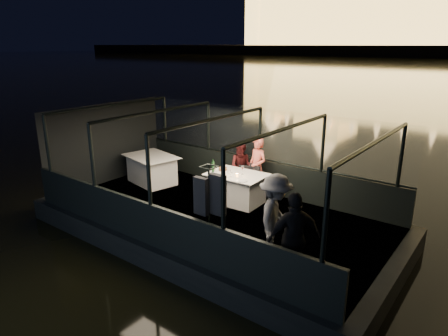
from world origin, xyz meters
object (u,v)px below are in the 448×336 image
Objects in this scene: dining_table_central at (237,188)px; coat_stand at (209,213)px; dining_table_aft at (152,170)px; person_man_maroon at (242,166)px; passenger_stripe at (275,218)px; person_woman_coral at (257,169)px; passenger_dark at (294,236)px; chair_port_left at (242,180)px; wine_bottle at (213,166)px; chair_port_right at (251,182)px.

coat_stand is (1.18, -2.56, 0.51)m from dining_table_central.
person_man_maroon is at bearing 21.42° from dining_table_aft.
coat_stand is 3.63m from person_man_maroon.
coat_stand is at bearing 105.39° from passenger_stripe.
passenger_dark is (2.68, -3.05, 0.10)m from person_woman_coral.
coat_stand is (1.34, -3.01, 0.45)m from chair_port_left.
wine_bottle reaches higher than dining_table_aft.
person_man_maroon is at bearing 26.84° from passenger_stripe.
chair_port_right is at bearing 24.00° from passenger_stripe.
person_woman_coral is 0.50m from person_man_maroon.
chair_port_right is 0.51× the size of passenger_stripe.
person_woman_coral is 0.98× the size of passenger_dark.
dining_table_central is at bearing 114.79° from coat_stand.
dining_table_central is 1.67× the size of chair_port_right.
person_man_maroon is 4.20× the size of wine_bottle.
person_man_maroon is at bearing -164.95° from person_woman_coral.
coat_stand reaches higher than person_man_maroon.
wine_bottle is (-0.25, -0.94, 0.17)m from person_man_maroon.
passenger_dark is at bearing -19.99° from dining_table_aft.
chair_port_right is at bearing 13.44° from dining_table_aft.
passenger_stripe is (1.03, 0.66, -0.05)m from coat_stand.
person_woman_coral is at bearing 20.54° from chair_port_left.
passenger_stripe is (2.21, -1.90, 0.47)m from dining_table_central.
dining_table_central is at bearing -85.37° from chair_port_right.
person_man_maroon is 3.67m from passenger_stripe.
passenger_stripe reaches higher than chair_port_left.
coat_stand is 2.95m from wine_bottle.
person_man_maroon is (-0.48, 0.27, 0.30)m from chair_port_right.
person_woman_coral reaches higher than person_man_maroon.
dining_table_central is 0.88m from person_man_maroon.
person_man_maroon is at bearing 115.05° from coat_stand.
dining_table_central is 2.95m from passenger_stripe.
coat_stand is 1.10× the size of passenger_stripe.
person_woman_coral is at bearing 107.52° from coat_stand.
dining_table_central is at bearing -90.66° from passenger_dark.
chair_port_right is 0.47× the size of coat_stand.
dining_table_aft is 0.84× the size of coat_stand.
person_man_maroon reaches higher than chair_port_left.
wine_bottle is at bearing -129.73° from person_man_maroon.
dining_table_central is at bearing -88.87° from person_man_maroon.
coat_stand reaches higher than wine_bottle.
dining_table_aft is 0.98× the size of person_woman_coral.
dining_table_aft is 2.32m from wine_bottle.
chair_port_left is 0.92× the size of chair_port_right.
dining_table_central is 2.87m from dining_table_aft.
dining_table_aft is 1.78× the size of chair_port_right.
person_woman_coral is at bearing -24.83° from person_man_maroon.
chair_port_left is 0.49× the size of passenger_dark.
person_woman_coral is (0.30, 0.27, 0.30)m from chair_port_left.
passenger_dark is at bearing -25.03° from chair_port_right.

